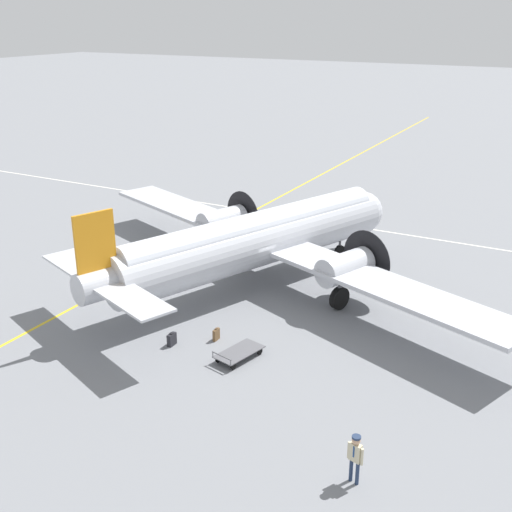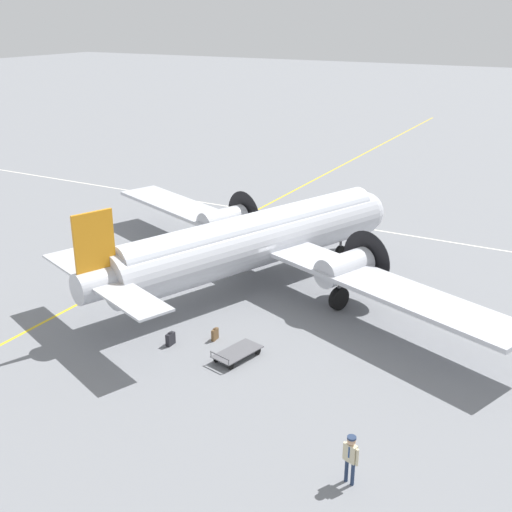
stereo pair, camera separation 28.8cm
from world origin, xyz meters
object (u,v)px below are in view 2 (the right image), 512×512
Objects in this scene: baggage_cart at (237,352)px; airliner_main at (262,238)px; suitcase_near_door at (171,339)px; suitcase_upright_spare at (215,334)px; crew_foreground at (351,454)px.

airliner_main is at bearing 34.19° from baggage_cart.
suitcase_near_door reaches higher than suitcase_upright_spare.
baggage_cart is at bearing -119.11° from suitcase_upright_spare.
crew_foreground is 3.01× the size of suitcase_upright_spare.
crew_foreground reaches higher than suitcase_upright_spare.
suitcase_near_door is 1.89m from suitcase_upright_spare.
suitcase_upright_spare is (-6.32, -1.14, -2.21)m from airliner_main.
airliner_main is 46.27× the size of suitcase_near_door.
airliner_main reaches higher than suitcase_upright_spare.
crew_foreground is at bearing -120.64° from airliner_main.
crew_foreground is 8.16m from baggage_cart.
crew_foreground is (-11.92, -9.40, -1.43)m from airliner_main.
airliner_main is at bearing -36.15° from crew_foreground.
crew_foreground is 10.01m from suitcase_upright_spare.
suitcase_upright_spare is (5.61, 8.26, -0.78)m from crew_foreground.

